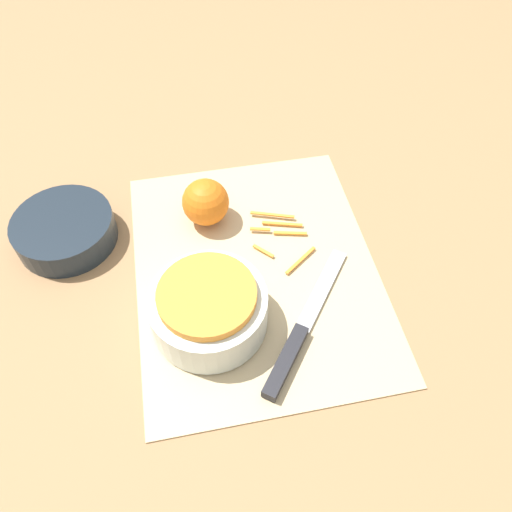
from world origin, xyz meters
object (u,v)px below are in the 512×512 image
at_px(bowl_speckled, 209,308).
at_px(bowl_dark, 65,230).
at_px(knife, 295,344).
at_px(orange_left, 206,202).

bearing_deg(bowl_speckled, bowl_dark, 45.70).
bearing_deg(bowl_dark, bowl_speckled, -134.30).
relative_size(bowl_speckled, knife, 0.72).
xyz_separation_m(bowl_dark, knife, (-0.26, -0.32, -0.01)).
relative_size(bowl_dark, knife, 0.70).
height_order(knife, orange_left, orange_left).
distance_m(bowl_dark, orange_left, 0.23).
bearing_deg(bowl_speckled, knife, -119.09).
xyz_separation_m(bowl_speckled, knife, (-0.06, -0.11, -0.03)).
bearing_deg(knife, bowl_speckled, 98.06).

